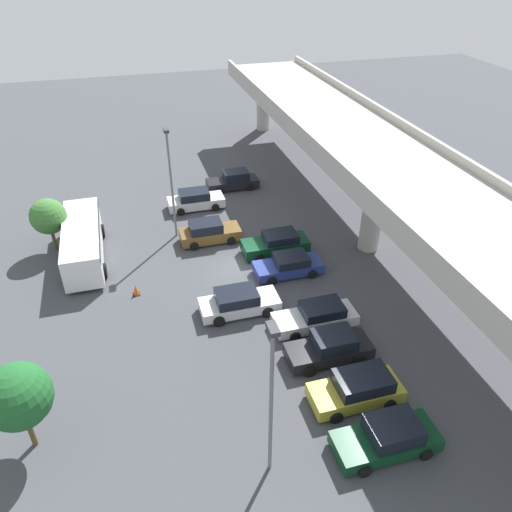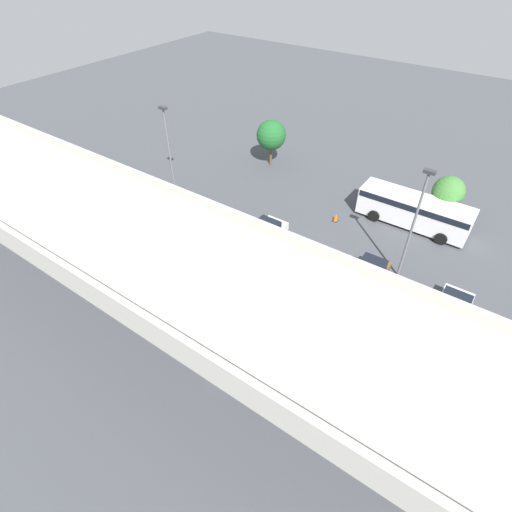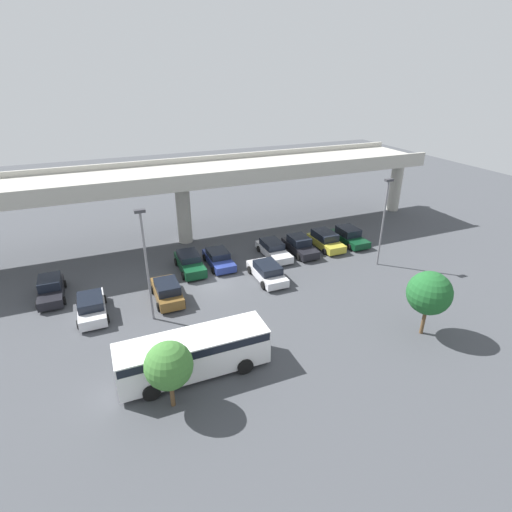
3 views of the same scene
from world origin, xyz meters
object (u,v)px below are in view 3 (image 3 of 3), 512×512
parked_car_3 (190,263)px  parked_car_8 (326,240)px  parked_car_5 (267,272)px  parked_car_1 (91,306)px  traffic_cone (257,320)px  shuttle_bus (194,351)px  parked_car_4 (219,258)px  lamp_post_mid_lot (384,216)px  tree_front_left (169,366)px  parked_car_0 (51,289)px  parked_car_6 (273,249)px  parked_car_2 (167,291)px  lamp_post_near_aisle (146,258)px  parked_car_7 (300,246)px  tree_front_centre (429,293)px  parked_car_9 (349,236)px

parked_car_3 → parked_car_8: (13.80, -0.30, 0.01)m
parked_car_5 → parked_car_8: 9.03m
parked_car_1 → traffic_cone: 12.05m
parked_car_3 → shuttle_bus: 13.44m
parked_car_4 → parked_car_5: 5.14m
parked_car_1 → lamp_post_mid_lot: size_ratio=0.58×
tree_front_left → parked_car_0: bearing=113.5°
parked_car_3 → shuttle_bus: bearing=-12.9°
parked_car_5 → parked_car_6: bearing=-31.3°
parked_car_2 → parked_car_4: size_ratio=0.97×
parked_car_4 → lamp_post_near_aisle: (-7.02, -6.52, 4.17)m
parked_car_4 → shuttle_bus: shuttle_bus is taller
parked_car_1 → tree_front_left: bearing=-161.7°
parked_car_8 → lamp_post_mid_lot: 6.92m
parked_car_7 → tree_front_left: bearing=-46.6°
parked_car_1 → lamp_post_near_aisle: lamp_post_near_aisle is taller
lamp_post_mid_lot → tree_front_centre: size_ratio=1.74×
parked_car_6 → lamp_post_mid_lot: lamp_post_mid_lot is taller
parked_car_7 → parked_car_9: (5.86, 0.25, -0.03)m
parked_car_0 → parked_car_2: parked_car_2 is taller
parked_car_3 → parked_car_9: bearing=89.3°
parked_car_5 → parked_car_4: bearing=35.3°
parked_car_0 → parked_car_6: size_ratio=0.94×
parked_car_4 → parked_car_8: (11.12, -0.31, 0.11)m
parked_car_1 → parked_car_6: bearing=-75.8°
parked_car_9 → parked_car_6: bearing=-90.4°
shuttle_bus → parked_car_4: bearing=-113.5°
parked_car_2 → lamp_post_near_aisle: (-1.48, -2.23, 4.05)m
parked_car_3 → parked_car_0: bearing=-88.0°
parked_car_9 → parked_car_1: bearing=-80.7°
parked_car_7 → parked_car_5: bearing=-54.1°
tree_front_left → lamp_post_mid_lot: bearing=24.8°
parked_car_5 → lamp_post_mid_lot: 11.32m
parked_car_0 → parked_car_7: parked_car_7 is taller
lamp_post_near_aisle → tree_front_centre: lamp_post_near_aisle is taller
parked_car_6 → tree_front_centre: bearing=15.2°
parked_car_0 → parked_car_7: (21.96, -0.07, 0.02)m
lamp_post_mid_lot → tree_front_centre: 10.65m
parked_car_6 → parked_car_2: bearing=-69.4°
lamp_post_near_aisle → parked_car_2: bearing=56.3°
parked_car_3 → lamp_post_near_aisle: bearing=-33.6°
lamp_post_mid_lot → parked_car_2: bearing=176.4°
parked_car_7 → shuttle_bus: size_ratio=0.53×
parked_car_1 → parked_car_7: parked_car_7 is taller
parked_car_4 → lamp_post_mid_lot: lamp_post_mid_lot is taller
lamp_post_mid_lot → parked_car_8: bearing=114.5°
tree_front_left → parked_car_2: bearing=80.1°
parked_car_9 → tree_front_centre: size_ratio=1.02×
parked_car_4 → parked_car_6: 5.43m
parked_car_2 → parked_car_7: bearing=-74.4°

